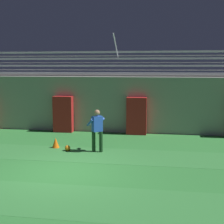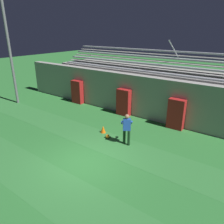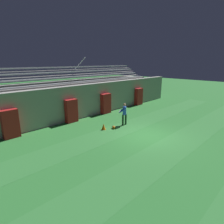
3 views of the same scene
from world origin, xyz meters
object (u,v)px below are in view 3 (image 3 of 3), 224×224
object	(u,v)px
soccer_ball	(114,127)
padding_pillar_far_right	(139,97)
padding_pillar_gate_right	(106,104)
traffic_cone	(104,127)
padding_pillar_far_left	(10,124)
padding_pillar_gate_left	(71,111)
goalkeeper	(124,113)

from	to	relation	value
soccer_ball	padding_pillar_far_right	bearing A→B (deg)	24.84
padding_pillar_gate_right	traffic_cone	bearing A→B (deg)	-135.47
padding_pillar_far_left	soccer_ball	distance (m)	6.71
padding_pillar_gate_left	padding_pillar_far_right	world-z (taller)	same
padding_pillar_gate_right	soccer_ball	world-z (taller)	padding_pillar_gate_right
padding_pillar_far_left	padding_pillar_far_right	bearing A→B (deg)	0.00
padding_pillar_gate_left	padding_pillar_far_right	distance (m)	8.70
goalkeeper	traffic_cone	distance (m)	1.99
padding_pillar_far_left	padding_pillar_far_right	distance (m)	13.15
padding_pillar_gate_right	soccer_ball	distance (m)	4.33
padding_pillar_gate_right	traffic_cone	size ratio (longest dim) A/B	4.36
padding_pillar_far_left	traffic_cone	size ratio (longest dim) A/B	4.36
padding_pillar_far_right	goalkeeper	world-z (taller)	padding_pillar_far_right
padding_pillar_gate_right	padding_pillar_far_left	world-z (taller)	same
soccer_ball	padding_pillar_gate_left	bearing A→B (deg)	109.87
traffic_cone	padding_pillar_far_left	bearing A→B (deg)	148.95
goalkeeper	soccer_ball	size ratio (longest dim) A/B	7.59
padding_pillar_far_left	soccer_ball	size ratio (longest dim) A/B	8.31
goalkeeper	padding_pillar_gate_right	bearing A→B (deg)	69.15
padding_pillar_far_left	soccer_ball	xyz separation A→B (m)	(5.70, -3.45, -0.80)
padding_pillar_gate_right	padding_pillar_far_right	world-z (taller)	same
traffic_cone	padding_pillar_gate_right	bearing A→B (deg)	44.53
padding_pillar_far_right	goalkeeper	distance (m)	7.12
traffic_cone	goalkeeper	bearing A→B (deg)	-10.39
padding_pillar_far_right	goalkeeper	xyz separation A→B (m)	(-6.27, -3.39, 0.04)
padding_pillar_gate_left	soccer_ball	distance (m)	3.76
padding_pillar_far_right	soccer_ball	xyz separation A→B (m)	(-7.46, -3.45, -0.80)
padding_pillar_gate_right	soccer_ball	size ratio (longest dim) A/B	8.31
padding_pillar_far_left	traffic_cone	xyz separation A→B (m)	(5.07, -3.05, -0.70)
padding_pillar_far_left	soccer_ball	bearing A→B (deg)	-31.20
soccer_ball	goalkeeper	bearing A→B (deg)	3.09
padding_pillar_far_right	goalkeeper	size ratio (longest dim) A/B	1.10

